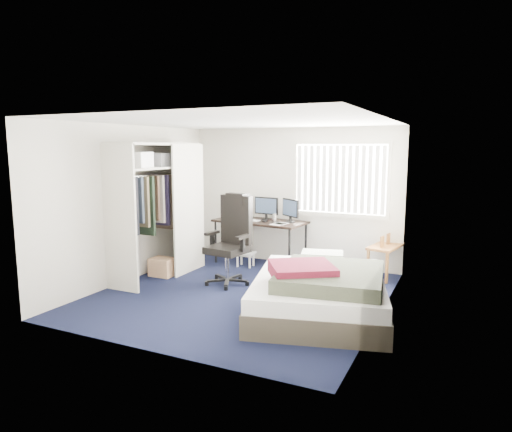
{
  "coord_description": "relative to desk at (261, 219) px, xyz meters",
  "views": [
    {
      "loc": [
        2.96,
        -5.75,
        2.14
      ],
      "look_at": [
        0.06,
        0.4,
        1.12
      ],
      "focal_mm": 32.0,
      "sensor_mm": 36.0,
      "label": 1
    }
  ],
  "objects": [
    {
      "name": "ground",
      "position": [
        0.48,
        -1.75,
        -0.84
      ],
      "size": [
        4.2,
        4.2,
        0.0
      ],
      "primitive_type": "plane",
      "color": "black",
      "rests_on": "ground"
    },
    {
      "name": "room_shell",
      "position": [
        0.48,
        -1.75,
        0.67
      ],
      "size": [
        4.2,
        4.2,
        4.2
      ],
      "color": "silver",
      "rests_on": "ground"
    },
    {
      "name": "window_assembly",
      "position": [
        1.38,
        0.29,
        0.76
      ],
      "size": [
        1.72,
        0.09,
        1.32
      ],
      "color": "white",
      "rests_on": "ground"
    },
    {
      "name": "closet",
      "position": [
        -1.19,
        -1.49,
        0.51
      ],
      "size": [
        0.64,
        1.84,
        2.22
      ],
      "color": "beige",
      "rests_on": "ground"
    },
    {
      "name": "desk",
      "position": [
        0.0,
        0.0,
        0.0
      ],
      "size": [
        1.73,
        0.94,
        1.28
      ],
      "color": "black",
      "rests_on": "ground"
    },
    {
      "name": "office_chair",
      "position": [
        0.06,
        -1.28,
        -0.29
      ],
      "size": [
        0.75,
        0.75,
        1.42
      ],
      "color": "black",
      "rests_on": "ground"
    },
    {
      "name": "footstool",
      "position": [
        -0.18,
        -0.29,
        -0.63
      ],
      "size": [
        0.34,
        0.28,
        0.27
      ],
      "color": "white",
      "rests_on": "ground"
    },
    {
      "name": "nightstand",
      "position": [
        2.23,
        0.09,
        -0.36
      ],
      "size": [
        0.53,
        0.85,
        0.72
      ],
      "color": "brown",
      "rests_on": "ground"
    },
    {
      "name": "bed",
      "position": [
        1.76,
        -1.97,
        -0.54
      ],
      "size": [
        2.16,
        2.55,
        0.72
      ],
      "color": "#383228",
      "rests_on": "ground"
    },
    {
      "name": "pine_box",
      "position": [
        -1.17,
        -1.43,
        -0.69
      ],
      "size": [
        0.4,
        0.3,
        0.3
      ],
      "primitive_type": "cube",
      "rotation": [
        0.0,
        0.0,
        -0.01
      ],
      "color": "tan",
      "rests_on": "ground"
    }
  ]
}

